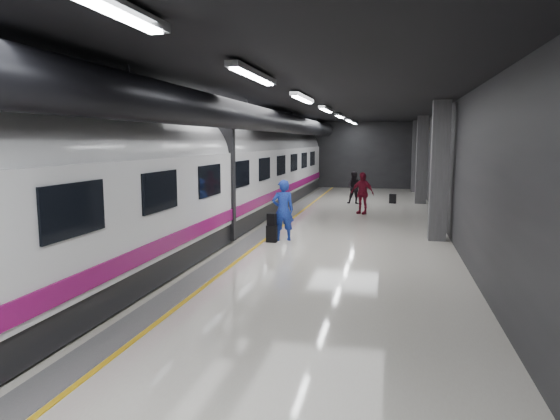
# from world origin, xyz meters

# --- Properties ---
(ground) EXTENTS (40.00, 40.00, 0.00)m
(ground) POSITION_xyz_m (0.00, 0.00, 0.00)
(ground) COLOR silver
(ground) RESTS_ON ground
(platform_hall) EXTENTS (10.02, 40.02, 4.51)m
(platform_hall) POSITION_xyz_m (-0.29, 0.96, 3.54)
(platform_hall) COLOR black
(platform_hall) RESTS_ON ground
(train) EXTENTS (3.05, 38.00, 4.05)m
(train) POSITION_xyz_m (-3.25, -0.00, 2.07)
(train) COLOR black
(train) RESTS_ON ground
(traveler_main) EXTENTS (0.86, 0.73, 1.99)m
(traveler_main) POSITION_xyz_m (-0.35, 0.81, 0.99)
(traveler_main) COLOR blue
(traveler_main) RESTS_ON ground
(suitcase_main) EXTENTS (0.34, 0.22, 0.54)m
(suitcase_main) POSITION_xyz_m (-0.64, 0.45, 0.27)
(suitcase_main) COLOR black
(suitcase_main) RESTS_ON ground
(shoulder_bag) EXTENTS (0.31, 0.21, 0.38)m
(shoulder_bag) POSITION_xyz_m (-0.65, 0.47, 0.73)
(shoulder_bag) COLOR black
(shoulder_bag) RESTS_ON suitcase_main
(traveler_far_a) EXTENTS (0.83, 0.66, 1.68)m
(traveler_far_a) POSITION_xyz_m (1.23, 10.93, 0.84)
(traveler_far_a) COLOR black
(traveler_far_a) RESTS_ON ground
(traveler_far_b) EXTENTS (1.18, 0.84, 1.86)m
(traveler_far_b) POSITION_xyz_m (1.80, 7.48, 0.93)
(traveler_far_b) COLOR maroon
(traveler_far_b) RESTS_ON ground
(suitcase_far) EXTENTS (0.37, 0.28, 0.49)m
(suitcase_far) POSITION_xyz_m (3.15, 11.64, 0.24)
(suitcase_far) COLOR black
(suitcase_far) RESTS_ON ground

